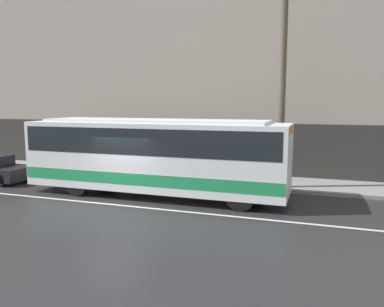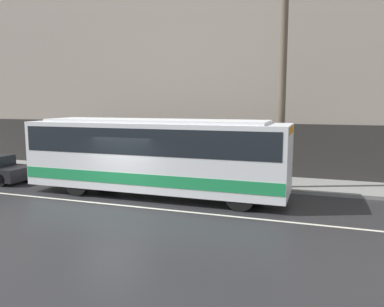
% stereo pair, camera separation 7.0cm
% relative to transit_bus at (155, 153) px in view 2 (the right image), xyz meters
% --- Properties ---
extents(ground_plane, '(60.00, 60.00, 0.00)m').
position_rel_transit_bus_xyz_m(ground_plane, '(-0.82, -1.86, -1.78)').
color(ground_plane, '#262628').
extents(sidewalk, '(60.00, 2.99, 0.15)m').
position_rel_transit_bus_xyz_m(sidewalk, '(-0.82, 3.64, -1.70)').
color(sidewalk, gray).
rests_on(sidewalk, ground_plane).
extents(building_facade, '(60.00, 0.35, 12.13)m').
position_rel_transit_bus_xyz_m(building_facade, '(-0.82, 5.28, 4.08)').
color(building_facade, gray).
rests_on(building_facade, ground_plane).
extents(lane_stripe, '(54.00, 0.14, 0.01)m').
position_rel_transit_bus_xyz_m(lane_stripe, '(-0.82, -1.86, -1.77)').
color(lane_stripe, beige).
rests_on(lane_stripe, ground_plane).
extents(transit_bus, '(10.87, 2.56, 3.16)m').
position_rel_transit_bus_xyz_m(transit_bus, '(0.00, 0.00, 0.00)').
color(transit_bus, white).
rests_on(transit_bus, ground_plane).
extents(utility_pole_near, '(0.31, 0.31, 8.45)m').
position_rel_transit_bus_xyz_m(utility_pole_near, '(4.80, 2.60, 2.60)').
color(utility_pole_near, brown).
rests_on(utility_pole_near, sidewalk).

